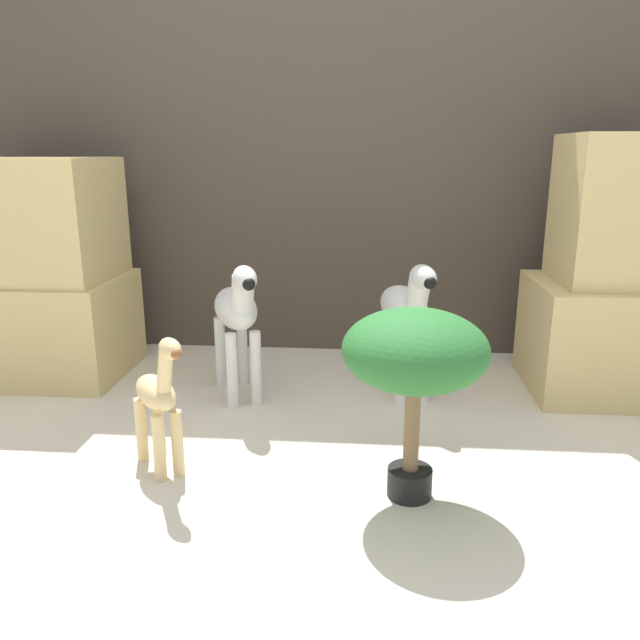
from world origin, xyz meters
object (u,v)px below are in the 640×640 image
object	(u,v)px
zebra_right	(406,312)
zebra_left	(237,313)
giraffe_figurine	(159,400)
potted_palm_front	(415,356)

from	to	relation	value
zebra_right	zebra_left	world-z (taller)	same
zebra_right	giraffe_figurine	distance (m)	1.14
zebra_left	giraffe_figurine	size ratio (longest dim) A/B	1.22
zebra_left	zebra_right	bearing A→B (deg)	7.17
zebra_left	potted_palm_front	distance (m)	1.03
giraffe_figurine	potted_palm_front	world-z (taller)	potted_palm_front
zebra_left	potted_palm_front	bearing A→B (deg)	-47.33
zebra_left	giraffe_figurine	xyz separation A→B (m)	(-0.13, -0.66, -0.12)
zebra_right	giraffe_figurine	xyz separation A→B (m)	(-0.84, -0.75, -0.12)
zebra_right	giraffe_figurine	bearing A→B (deg)	-138.29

